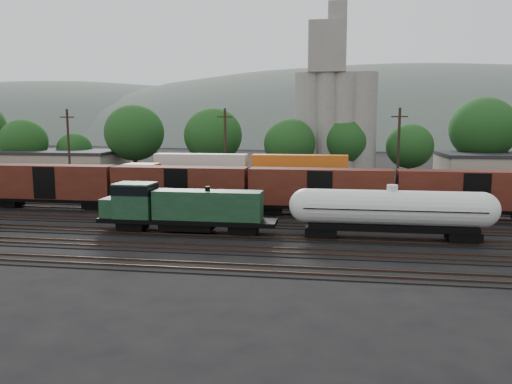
# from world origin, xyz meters

# --- Properties ---
(ground) EXTENTS (600.00, 600.00, 0.00)m
(ground) POSITION_xyz_m (0.00, 0.00, 0.00)
(ground) COLOR black
(tracks) EXTENTS (180.00, 33.20, 0.20)m
(tracks) POSITION_xyz_m (0.00, 0.00, 0.05)
(tracks) COLOR black
(tracks) RESTS_ON ground
(green_locomotive) EXTENTS (16.25, 2.87, 4.30)m
(green_locomotive) POSITION_xyz_m (-10.61, -5.00, 2.46)
(green_locomotive) COLOR black
(green_locomotive) RESTS_ON ground
(tank_car_a) EXTENTS (17.39, 3.11, 4.56)m
(tank_car_a) POSITION_xyz_m (8.22, -5.00, 2.71)
(tank_car_a) COLOR silver
(tank_car_a) RESTS_ON ground
(orange_locomotive) EXTENTS (18.99, 3.16, 4.75)m
(orange_locomotive) POSITION_xyz_m (-15.13, 10.00, 2.70)
(orange_locomotive) COLOR black
(orange_locomotive) RESTS_ON ground
(boxcar_string) EXTENTS (169.00, 2.90, 4.20)m
(boxcar_string) POSITION_xyz_m (17.33, 5.00, 3.12)
(boxcar_string) COLOR black
(boxcar_string) RESTS_ON ground
(container_wall) EXTENTS (174.71, 2.60, 5.80)m
(container_wall) POSITION_xyz_m (9.11, 15.00, 2.65)
(container_wall) COLOR black
(container_wall) RESTS_ON ground
(grain_silo) EXTENTS (13.40, 5.00, 29.00)m
(grain_silo) POSITION_xyz_m (3.28, 36.00, 11.26)
(grain_silo) COLOR gray
(grain_silo) RESTS_ON ground
(industrial_sheds) EXTENTS (119.38, 17.26, 5.10)m
(industrial_sheds) POSITION_xyz_m (6.63, 35.25, 2.56)
(industrial_sheds) COLOR #9E937F
(industrial_sheds) RESTS_ON ground
(tree_band) EXTENTS (165.53, 19.27, 14.38)m
(tree_band) POSITION_xyz_m (-1.12, 37.05, 7.66)
(tree_band) COLOR black
(tree_band) RESTS_ON ground
(utility_poles) EXTENTS (122.20, 0.36, 12.00)m
(utility_poles) POSITION_xyz_m (0.00, 22.00, 6.21)
(utility_poles) COLOR black
(utility_poles) RESTS_ON ground
(distant_hills) EXTENTS (860.00, 286.00, 130.00)m
(distant_hills) POSITION_xyz_m (23.92, 260.00, -20.56)
(distant_hills) COLOR #59665B
(distant_hills) RESTS_ON ground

